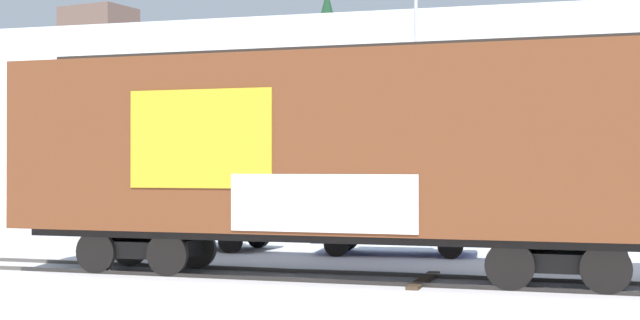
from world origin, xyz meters
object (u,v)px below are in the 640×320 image
(freight_car, at_px, (338,148))
(flagpole, at_px, (415,62))
(parked_car_blue, at_px, (395,222))
(parked_car_black, at_px, (196,219))

(freight_car, xyz_separation_m, flagpole, (-0.52, 12.64, 3.22))
(freight_car, height_order, flagpole, flagpole)
(parked_car_blue, bearing_deg, freight_car, -92.46)
(freight_car, height_order, parked_car_black, freight_car)
(flagpole, relative_size, parked_car_black, 2.12)
(parked_car_black, bearing_deg, parked_car_blue, -1.60)
(freight_car, bearing_deg, parked_car_black, 136.12)
(parked_car_black, relative_size, parked_car_blue, 1.04)
(parked_car_blue, bearing_deg, parked_car_black, 178.40)
(freight_car, distance_m, parked_car_black, 7.85)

